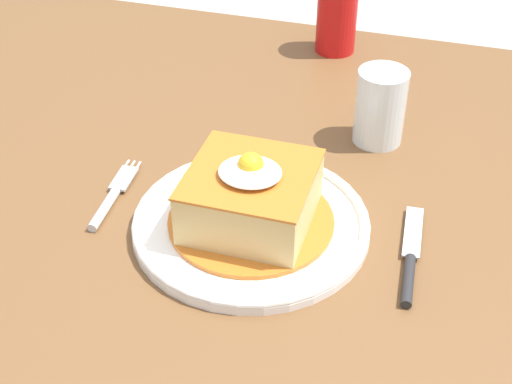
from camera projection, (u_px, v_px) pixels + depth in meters
name	position (u px, v px, depth m)	size (l,w,h in m)	color
dining_table	(288.00, 224.00, 1.02)	(1.36, 0.87, 0.73)	brown
main_plate	(251.00, 223.00, 0.85)	(0.28, 0.28, 0.02)	white
sandwich_meal	(251.00, 198.00, 0.83)	(0.20, 0.20, 0.10)	#C66B23
fork	(111.00, 199.00, 0.89)	(0.03, 0.14, 0.01)	silver
knife	(410.00, 266.00, 0.80)	(0.03, 0.17, 0.01)	#262628
soda_can	(337.00, 16.00, 1.19)	(0.07, 0.07, 0.12)	red
drinking_glass	(380.00, 111.00, 0.98)	(0.07, 0.07, 0.10)	silver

